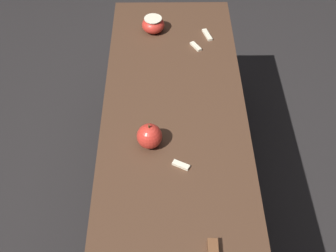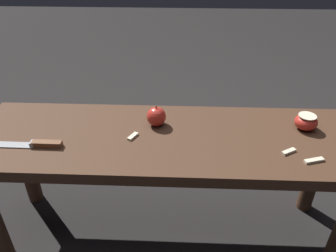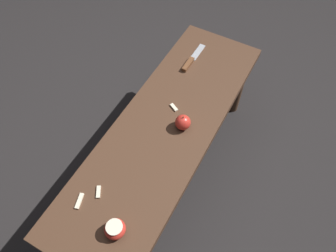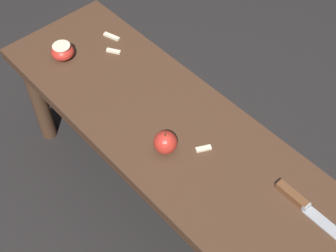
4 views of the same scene
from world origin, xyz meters
The scene contains 8 objects.
ground_plane centered at (0.00, 0.00, 0.00)m, with size 8.00×8.00×0.00m, color black.
wooden_bench centered at (0.00, 0.00, 0.40)m, with size 1.36×0.43×0.48m.
knife centered at (-0.42, -0.08, 0.49)m, with size 0.22×0.03×0.02m.
apple_whole centered at (-0.04, 0.07, 0.51)m, with size 0.07×0.07×0.08m.
apple_cut centered at (0.49, 0.07, 0.51)m, with size 0.08×0.08×0.05m.
apple_slice_near_knife centered at (0.47, -0.12, 0.48)m, with size 0.07×0.03×0.01m.
apple_slice_center centered at (0.40, -0.08, 0.48)m, with size 0.05×0.04×0.01m.
apple_slice_near_bowl centered at (-0.11, -0.01, 0.48)m, with size 0.04×0.05×0.01m.
Camera 4 is at (-0.64, 0.61, 1.60)m, focal length 50.00 mm.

